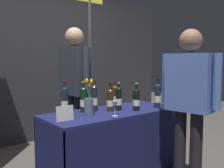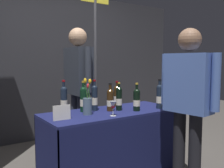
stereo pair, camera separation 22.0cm
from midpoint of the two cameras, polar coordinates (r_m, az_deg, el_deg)
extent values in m
cube|color=#2D2D33|center=(4.30, -16.52, 3.98)|extent=(5.06, 0.12, 2.40)
cube|color=#191E51|center=(2.81, -2.26, -6.37)|extent=(1.53, 0.64, 0.02)
cube|color=#141942|center=(2.67, 1.92, -15.11)|extent=(1.53, 0.01, 0.70)
cube|color=#141942|center=(3.15, -5.71, -11.95)|extent=(1.53, 0.01, 0.70)
cube|color=#141942|center=(2.55, -16.66, -16.34)|extent=(0.01, 0.64, 0.70)
cube|color=#141942|center=(3.39, 8.32, -10.71)|extent=(0.01, 0.64, 0.70)
cylinder|color=black|center=(2.82, 3.30, -3.91)|extent=(0.08, 0.08, 0.21)
sphere|color=black|center=(2.80, 3.31, -1.79)|extent=(0.07, 0.07, 0.07)
cylinder|color=black|center=(2.80, 3.32, -0.93)|extent=(0.03, 0.03, 0.08)
cylinder|color=#B7932D|center=(2.79, 3.32, 0.12)|extent=(0.03, 0.03, 0.02)
cylinder|color=beige|center=(2.82, 3.30, -4.24)|extent=(0.08, 0.08, 0.07)
cylinder|color=#38230F|center=(3.07, 10.09, -2.85)|extent=(0.07, 0.07, 0.25)
sphere|color=#38230F|center=(3.06, 10.12, -0.54)|extent=(0.07, 0.07, 0.07)
cylinder|color=#38230F|center=(3.05, 10.13, 0.17)|extent=(0.03, 0.03, 0.08)
cylinder|color=#B7932D|center=(3.05, 10.15, 1.05)|extent=(0.03, 0.03, 0.02)
cylinder|color=beige|center=(3.07, 10.08, -3.22)|extent=(0.07, 0.07, 0.08)
cylinder|color=black|center=(2.83, -0.71, -3.66)|extent=(0.07, 0.07, 0.23)
sphere|color=black|center=(2.81, -0.71, -1.33)|extent=(0.07, 0.07, 0.07)
cylinder|color=black|center=(2.81, -0.71, -0.64)|extent=(0.02, 0.02, 0.07)
cylinder|color=#B7932D|center=(2.80, -0.71, 0.24)|extent=(0.03, 0.03, 0.02)
cylinder|color=beige|center=(2.83, -0.71, -4.02)|extent=(0.07, 0.07, 0.07)
cylinder|color=#192333|center=(2.64, -13.02, -4.13)|extent=(0.07, 0.07, 0.26)
sphere|color=#192333|center=(2.62, -13.07, -1.37)|extent=(0.07, 0.07, 0.07)
cylinder|color=#192333|center=(2.62, -13.09, -0.48)|extent=(0.03, 0.03, 0.08)
cylinder|color=maroon|center=(2.62, -13.12, 0.61)|extent=(0.03, 0.03, 0.02)
cylinder|color=beige|center=(2.65, -13.01, -4.57)|extent=(0.07, 0.07, 0.08)
cylinder|color=#38230F|center=(3.08, -1.37, -3.06)|extent=(0.08, 0.08, 0.22)
sphere|color=#38230F|center=(3.07, -1.37, -1.07)|extent=(0.07, 0.07, 0.07)
cylinder|color=#38230F|center=(3.06, -1.37, -0.37)|extent=(0.03, 0.03, 0.08)
cylinder|color=maroon|center=(3.06, -1.37, 0.51)|extent=(0.03, 0.03, 0.02)
cylinder|color=beige|center=(3.08, -1.37, -3.38)|extent=(0.08, 0.08, 0.07)
cylinder|color=black|center=(2.75, -8.70, -3.89)|extent=(0.08, 0.08, 0.24)
sphere|color=black|center=(2.74, -8.73, -1.45)|extent=(0.08, 0.08, 0.08)
cylinder|color=black|center=(2.73, -8.75, -0.60)|extent=(0.03, 0.03, 0.08)
cylinder|color=#B7932D|center=(2.73, -8.76, 0.44)|extent=(0.04, 0.04, 0.02)
cylinder|color=beige|center=(2.76, -8.69, -4.28)|extent=(0.08, 0.08, 0.08)
cylinder|color=#192333|center=(3.01, 8.23, -3.03)|extent=(0.07, 0.07, 0.25)
sphere|color=#192333|center=(2.99, 8.26, -0.69)|extent=(0.07, 0.07, 0.07)
cylinder|color=#192333|center=(2.99, 8.27, 0.07)|extent=(0.03, 0.03, 0.08)
cylinder|color=black|center=(2.98, 8.28, 1.02)|extent=(0.04, 0.04, 0.02)
cylinder|color=beige|center=(3.01, 8.22, -3.40)|extent=(0.07, 0.07, 0.08)
cylinder|color=#38230F|center=(2.79, -2.67, -4.01)|extent=(0.08, 0.08, 0.21)
sphere|color=#38230F|center=(2.77, -2.68, -1.89)|extent=(0.07, 0.07, 0.07)
cylinder|color=#38230F|center=(2.77, -2.69, -1.02)|extent=(0.03, 0.03, 0.08)
cylinder|color=black|center=(2.76, -2.69, 0.04)|extent=(0.04, 0.04, 0.02)
cylinder|color=beige|center=(2.79, -2.67, -4.35)|extent=(0.08, 0.08, 0.07)
cylinder|color=#192333|center=(2.80, -6.25, -3.53)|extent=(0.07, 0.07, 0.25)
sphere|color=#192333|center=(2.79, -6.27, -0.96)|extent=(0.06, 0.06, 0.06)
cylinder|color=#192333|center=(2.78, -6.28, -0.19)|extent=(0.03, 0.03, 0.08)
cylinder|color=maroon|center=(2.78, -6.29, 0.78)|extent=(0.03, 0.03, 0.02)
cylinder|color=beige|center=(2.81, -6.24, -3.94)|extent=(0.07, 0.07, 0.08)
cylinder|color=silver|center=(2.56, -1.80, -7.22)|extent=(0.06, 0.06, 0.00)
cylinder|color=silver|center=(2.55, -1.80, -6.37)|extent=(0.01, 0.01, 0.07)
cone|color=silver|center=(2.53, -1.80, -4.74)|extent=(0.07, 0.07, 0.07)
cylinder|color=#590C19|center=(2.54, -1.80, -5.20)|extent=(0.04, 0.04, 0.02)
cylinder|color=slate|center=(2.60, -7.68, -5.13)|extent=(0.09, 0.09, 0.17)
cylinder|color=#38722D|center=(2.60, -7.23, -2.80)|extent=(0.02, 0.03, 0.21)
ellipsoid|color=red|center=(2.59, -7.52, -0.50)|extent=(0.03, 0.03, 0.05)
cylinder|color=#38722D|center=(2.58, -7.57, -2.31)|extent=(0.04, 0.03, 0.26)
ellipsoid|color=gold|center=(2.57, -7.14, 0.56)|extent=(0.03, 0.03, 0.05)
cylinder|color=#38722D|center=(2.56, -7.84, -2.27)|extent=(0.04, 0.01, 0.27)
ellipsoid|color=gold|center=(2.54, -8.21, 0.68)|extent=(0.03, 0.03, 0.05)
cube|color=silver|center=(2.39, -13.22, -6.52)|extent=(0.17, 0.02, 0.14)
cylinder|color=#2D3347|center=(3.46, -10.84, -9.16)|extent=(0.12, 0.12, 0.85)
cylinder|color=#2D3347|center=(3.31, -9.40, -9.81)|extent=(0.12, 0.12, 0.85)
cube|color=#2D333D|center=(3.28, -10.34, 2.89)|extent=(0.21, 0.45, 0.60)
sphere|color=tan|center=(3.29, -10.47, 10.49)|extent=(0.23, 0.23, 0.23)
cylinder|color=#2D333D|center=(3.52, -12.44, 3.40)|extent=(0.08, 0.08, 0.55)
cylinder|color=#2D333D|center=(3.04, -7.93, 3.20)|extent=(0.08, 0.08, 0.55)
cylinder|color=black|center=(2.64, 16.12, -14.59)|extent=(0.12, 0.12, 0.79)
cylinder|color=black|center=(2.71, 12.81, -13.94)|extent=(0.12, 0.12, 0.79)
cube|color=#4C6BB7|center=(2.53, 14.79, 0.34)|extent=(0.27, 0.46, 0.56)
sphere|color=#8C664C|center=(2.53, 15.00, 9.53)|extent=(0.22, 0.22, 0.22)
cylinder|color=#4C6BB7|center=(2.42, 20.31, 0.49)|extent=(0.08, 0.08, 0.52)
cylinder|color=#4C6BB7|center=(2.66, 9.79, 1.16)|extent=(0.08, 0.08, 0.52)
cylinder|color=#47474C|center=(3.76, -6.67, 3.20)|extent=(0.04, 0.04, 2.30)
camera|label=1|loc=(0.11, -92.28, -0.21)|focal=40.42mm
camera|label=2|loc=(0.11, 87.72, 0.21)|focal=40.42mm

